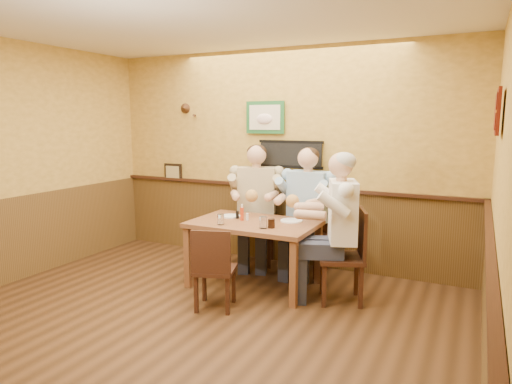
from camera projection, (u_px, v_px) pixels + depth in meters
room at (185, 144)px, 3.82m from camera, size 5.02×5.03×2.81m
dining_table at (254, 230)px, 5.17m from camera, size 1.40×0.90×0.75m
chair_back_left at (257, 227)px, 6.00m from camera, size 0.58×0.58×0.99m
chair_back_right at (308, 234)px, 5.64m from camera, size 0.47×0.47×0.98m
chair_right_end at (341, 256)px, 4.74m from camera, size 0.59×0.59×0.98m
chair_near_side at (215, 268)px, 4.57m from camera, size 0.49×0.49×0.84m
diner_tan_shirt at (257, 211)px, 5.97m from camera, size 0.83×0.83×1.41m
diner_blue_polo at (308, 217)px, 5.61m from camera, size 0.67×0.67×1.40m
diner_white_elder at (342, 236)px, 4.70m from camera, size 0.84×0.84×1.41m
water_glass_left at (221, 219)px, 5.00m from camera, size 0.08×0.08×0.11m
water_glass_mid at (263, 222)px, 4.83m from camera, size 0.09×0.09×0.13m
cola_tumbler at (271, 223)px, 4.85m from camera, size 0.08×0.08×0.10m
hot_sauce_bottle at (242, 213)px, 5.21m from camera, size 0.05×0.05×0.17m
salt_shaker at (247, 217)px, 5.21m from camera, size 0.04×0.04×0.08m
pepper_shaker at (237, 215)px, 5.30m from camera, size 0.05×0.05×0.09m
plate_far_left at (231, 216)px, 5.41m from camera, size 0.30×0.30×0.02m
plate_far_right at (291, 221)px, 5.16m from camera, size 0.26×0.26×0.02m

